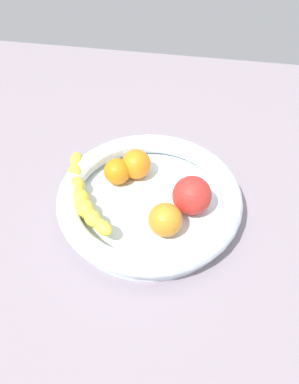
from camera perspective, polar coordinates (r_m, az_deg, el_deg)
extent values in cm
cube|color=gray|center=(74.08, 0.00, -3.35)|extent=(120.00, 120.00, 3.00)
cylinder|color=silver|center=(72.25, 0.00, -2.12)|extent=(30.79, 30.79, 1.82)
torus|color=silver|center=(70.17, 0.00, -0.63)|extent=(33.42, 33.42, 3.75)
ellipsoid|color=yellow|center=(76.40, -10.68, 4.64)|extent=(2.88, 4.19, 2.34)
ellipsoid|color=yellow|center=(74.53, -10.82, 2.81)|extent=(3.72, 4.50, 2.76)
ellipsoid|color=yellow|center=(72.69, -10.66, 0.92)|extent=(4.47, 4.83, 3.18)
ellipsoid|color=yellow|center=(70.94, -10.16, -1.02)|extent=(5.09, 5.19, 3.60)
ellipsoid|color=yellow|center=(68.58, -9.42, -2.44)|extent=(4.91, 5.02, 3.18)
ellipsoid|color=yellow|center=(66.36, -8.31, -3.84)|extent=(4.72, 4.68, 2.76)
ellipsoid|color=yellow|center=(64.32, -6.82, -5.16)|extent=(4.52, 4.17, 2.34)
sphere|color=orange|center=(73.99, -4.76, 3.02)|extent=(5.08, 5.08, 5.08)
sphere|color=orange|center=(74.77, -1.96, 4.10)|extent=(5.74, 5.74, 5.74)
sphere|color=orange|center=(65.31, 2.34, -4.08)|extent=(5.85, 5.85, 5.85)
sphere|color=red|center=(68.31, 6.21, -0.69)|extent=(6.97, 6.97, 6.97)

